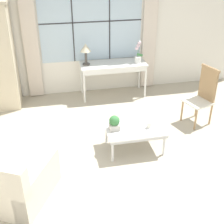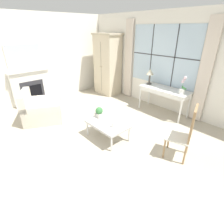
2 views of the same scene
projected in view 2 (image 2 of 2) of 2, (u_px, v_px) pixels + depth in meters
ground_plane at (81, 140)px, 4.02m from camera, size 14.00×14.00×0.00m
wall_back_windowed at (162, 62)px, 5.24m from camera, size 7.20×0.14×2.80m
wall_left at (42, 59)px, 5.79m from camera, size 0.06×7.20×2.80m
fireplace at (31, 85)px, 5.70m from camera, size 0.34×1.26×1.93m
armoire at (107, 65)px, 6.54m from camera, size 1.01×0.67×2.18m
console_table at (164, 91)px, 5.06m from camera, size 1.44×0.56×0.76m
table_lamp at (150, 73)px, 5.29m from camera, size 0.23×0.23×0.46m
potted_orchid at (183, 87)px, 4.56m from camera, size 0.18×0.14×0.48m
armchair_upholstered at (42, 111)px, 4.83m from camera, size 1.27×1.28×0.85m
side_chair_wooden at (186, 131)px, 3.25m from camera, size 0.56×0.56×1.11m
coffee_table at (108, 124)px, 3.97m from camera, size 0.96×0.64×0.41m
potted_plant_small at (99, 112)px, 4.14m from camera, size 0.17×0.17×0.25m
pillar_candle at (113, 125)px, 3.75m from camera, size 0.10×0.10×0.12m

